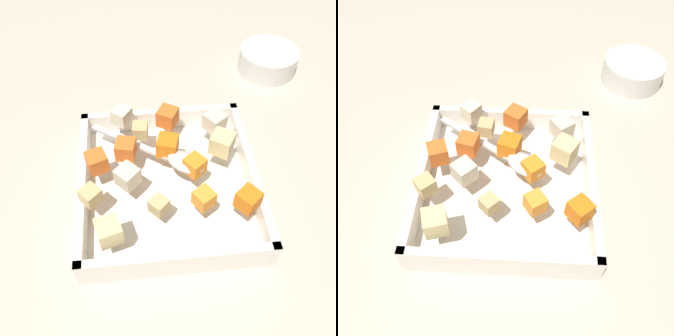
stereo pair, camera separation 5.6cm
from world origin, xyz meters
The scene contains 19 objects.
ground_plane centered at (0.00, 0.00, 0.00)m, with size 4.00×4.00×0.00m, color #BCB29E.
baking_dish centered at (-0.02, 0.01, 0.02)m, with size 0.29×0.27×0.05m.
carrot_chunk_near_left centered at (0.00, 0.12, 0.07)m, with size 0.03×0.03×0.03m, color orange.
carrot_chunk_far_left centered at (0.02, 0.07, 0.07)m, with size 0.03×0.03×0.03m, color orange.
carrot_chunk_mid_left centered at (0.09, 0.00, 0.07)m, with size 0.03×0.03×0.03m, color orange.
carrot_chunk_heap_side centered at (-0.08, -0.03, 0.07)m, with size 0.03×0.03×0.03m, color orange.
carrot_chunk_under_handle centered at (-0.09, -0.10, 0.07)m, with size 0.03×0.03×0.03m, color orange.
carrot_chunk_corner_nw centered at (-0.02, -0.03, 0.07)m, with size 0.03×0.03×0.03m, color orange.
carrot_chunk_corner_sw centered at (0.02, 0.01, 0.07)m, with size 0.03×0.03×0.03m, color orange.
potato_chunk_front_center centered at (0.02, -0.08, 0.07)m, with size 0.03×0.03×0.03m, color #E0CC89.
potato_chunk_rim_edge centered at (0.10, 0.08, 0.07)m, with size 0.03×0.03×0.03m, color beige.
potato_chunk_heap_top centered at (-0.06, 0.12, 0.07)m, with size 0.03×0.03×0.03m, color tan.
potato_chunk_center centered at (-0.12, 0.10, 0.07)m, with size 0.03×0.03×0.03m, color #E0CC89.
potato_chunk_near_spoon centered at (-0.09, 0.03, 0.06)m, with size 0.02×0.02×0.02m, color tan.
potato_chunk_back_center centered at (0.06, 0.05, 0.06)m, with size 0.02×0.02×0.02m, color tan.
parsnip_chunk_corner_se centered at (0.07, -0.08, 0.07)m, with size 0.03×0.03×0.03m, color beige.
parsnip_chunk_near_right centered at (-0.03, 0.07, 0.07)m, with size 0.03×0.03×0.03m, color beige.
serving_spoon centered at (0.00, -0.01, 0.06)m, with size 0.14×0.18×0.02m.
small_prep_bowl centered at (0.28, -0.24, 0.02)m, with size 0.12×0.12×0.05m, color silver.
Camera 2 is at (-0.37, -0.01, 0.50)m, focal length 39.63 mm.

